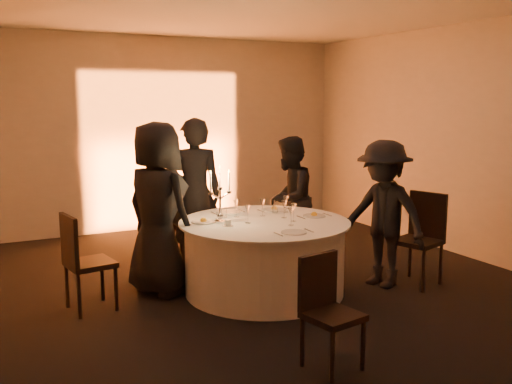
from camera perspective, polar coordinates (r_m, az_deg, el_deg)
name	(u,v)px	position (r m, az deg, el deg)	size (l,w,h in m)	color
floor	(264,291)	(6.20, 0.84, -9.90)	(7.00, 7.00, 0.00)	black
ceiling	(265,0)	(5.93, 0.91, 18.63)	(7.00, 7.00, 0.00)	white
wall_back	(163,134)	(9.12, -9.32, 5.78)	(7.00, 7.00, 0.00)	#B1ADA5
wall_right	(476,142)	(7.73, 21.13, 4.68)	(7.00, 7.00, 0.00)	#B1ADA5
uplighter_fixture	(171,227)	(9.04, -8.52, -3.52)	(0.25, 0.12, 0.10)	black
banquet_table	(264,257)	(6.08, 0.84, -6.47)	(1.80, 1.80, 0.77)	black
chair_left	(82,257)	(5.74, -17.04, -6.23)	(0.48, 0.48, 0.96)	black
chair_back_left	(187,210)	(7.50, -6.91, -1.76)	(0.52, 0.52, 1.07)	black
chair_back_right	(294,215)	(7.64, 3.84, -2.31)	(0.55, 0.55, 0.90)	black
chair_right	(422,233)	(6.59, 16.23, -3.92)	(0.56, 0.56, 1.01)	black
chair_front	(327,305)	(4.46, 7.06, -11.14)	(0.44, 0.45, 0.87)	black
guest_left	(158,209)	(6.02, -9.77, -1.67)	(0.89, 0.58, 1.81)	black
guest_back_left	(194,194)	(6.86, -6.17, -0.21)	(0.66, 0.44, 1.82)	black
guest_back_right	(289,198)	(7.25, 3.34, -0.65)	(0.77, 0.60, 1.58)	black
guest_right	(383,214)	(6.34, 12.61, -2.16)	(1.04, 0.60, 1.61)	black
plate_left	(203,221)	(5.94, -5.28, -2.89)	(0.36, 0.25, 0.08)	white
plate_back_left	(228,212)	(6.44, -2.81, -2.01)	(0.36, 0.27, 0.01)	white
plate_back_right	(274,209)	(6.57, 1.83, -1.68)	(0.35, 0.26, 0.08)	white
plate_right	(314,215)	(6.25, 5.84, -2.29)	(0.36, 0.24, 0.08)	white
plate_front	(294,232)	(5.47, 3.80, -4.04)	(0.36, 0.24, 0.01)	white
coffee_cup	(228,223)	(5.76, -2.84, -3.12)	(0.11, 0.11, 0.07)	white
candelabra	(220,203)	(5.90, -3.62, -1.06)	(0.25, 0.12, 0.60)	silver
wine_glass_a	(286,200)	(6.42, 3.00, -0.85)	(0.07, 0.07, 0.19)	white
wine_glass_b	(294,208)	(5.96, 3.78, -1.66)	(0.07, 0.07, 0.19)	white
wine_glass_c	(248,210)	(5.86, -0.82, -1.82)	(0.07, 0.07, 0.19)	white
wine_glass_d	(291,212)	(5.76, 3.53, -2.03)	(0.07, 0.07, 0.19)	white
wine_glass_e	(262,204)	(6.21, 0.65, -1.18)	(0.07, 0.07, 0.19)	white
wine_glass_f	(236,205)	(6.16, -1.98, -1.28)	(0.07, 0.07, 0.19)	white
wine_glass_g	(284,205)	(6.13, 2.84, -1.33)	(0.07, 0.07, 0.19)	white
tumbler_a	(275,209)	(6.40, 1.94, -1.71)	(0.07, 0.07, 0.09)	white
tumbler_b	(224,214)	(6.15, -3.23, -2.17)	(0.07, 0.07, 0.09)	white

